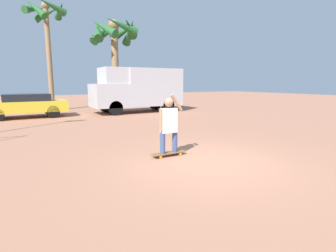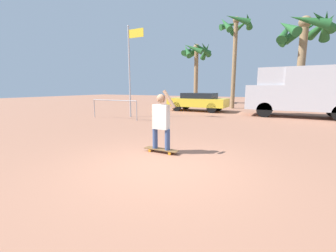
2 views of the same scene
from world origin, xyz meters
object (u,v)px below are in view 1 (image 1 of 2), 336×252
(parked_car_yellow, at_px, (26,105))
(palm_tree_center_background, at_px, (47,21))
(person_skateboarder, at_px, (169,122))
(camper_van, at_px, (139,88))
(skateboard, at_px, (169,153))
(palm_tree_near_van, at_px, (115,36))

(parked_car_yellow, height_order, palm_tree_center_background, palm_tree_center_background)
(person_skateboarder, relative_size, camper_van, 0.27)
(skateboard, distance_m, palm_tree_near_van, 16.10)
(parked_car_yellow, bearing_deg, palm_tree_center_background, 62.52)
(parked_car_yellow, distance_m, palm_tree_near_van, 9.08)
(parked_car_yellow, relative_size, palm_tree_near_van, 0.62)
(skateboard, xyz_separation_m, person_skateboarder, (-0.00, -0.00, 0.86))
(parked_car_yellow, distance_m, palm_tree_center_background, 6.68)
(palm_tree_center_background, bearing_deg, skateboard, -85.33)
(person_skateboarder, xyz_separation_m, parked_car_yellow, (-3.00, 10.94, -0.19))
(parked_car_yellow, bearing_deg, skateboard, -74.65)
(parked_car_yellow, bearing_deg, person_skateboarder, -74.66)
(person_skateboarder, relative_size, parked_car_yellow, 0.37)
(person_skateboarder, distance_m, camper_van, 11.07)
(palm_tree_center_background, bearing_deg, palm_tree_near_van, 2.46)
(person_skateboarder, bearing_deg, palm_tree_near_van, 75.87)
(palm_tree_near_van, xyz_separation_m, palm_tree_center_background, (-4.87, -0.21, 0.50))
(skateboard, distance_m, palm_tree_center_background, 15.70)
(palm_tree_near_van, height_order, palm_tree_center_background, palm_tree_center_background)
(skateboard, distance_m, person_skateboarder, 0.86)
(person_skateboarder, relative_size, palm_tree_center_background, 0.21)
(parked_car_yellow, xyz_separation_m, palm_tree_center_background, (1.82, 3.50, 5.38))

